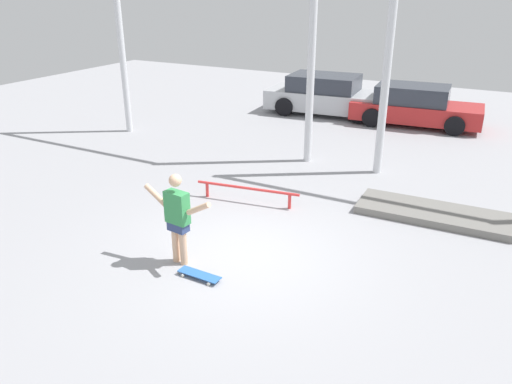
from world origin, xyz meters
TOP-DOWN VIEW (x-y plane):
  - ground_plane at (0.00, 0.00)m, footprint 36.00×36.00m
  - skateboarder at (-0.84, -0.74)m, footprint 1.44×0.26m
  - skateboard at (-0.26, -1.00)m, footprint 0.77×0.26m
  - manual_pad at (2.72, 3.22)m, footprint 3.10×1.21m
  - grind_rail at (-1.05, 2.05)m, footprint 2.35×0.41m
  - canopy_support_left at (-4.10, 5.29)m, footprint 6.48×0.20m
  - parked_car_silver at (-2.39, 10.52)m, footprint 4.54×2.27m
  - parked_car_red at (0.78, 10.45)m, footprint 4.35×2.12m

SIDE VIEW (x-z plane):
  - ground_plane at x=0.00m, z-range 0.00..0.00m
  - skateboard at x=-0.26m, z-range 0.03..0.10m
  - manual_pad at x=2.72m, z-range 0.00..0.16m
  - grind_rail at x=-1.05m, z-range 0.11..0.48m
  - parked_car_red at x=0.78m, z-range -0.03..1.31m
  - parked_car_silver at x=-2.39m, z-range -0.03..1.39m
  - skateboarder at x=-0.84m, z-range 0.09..1.73m
  - canopy_support_left at x=-4.10m, z-range 0.73..6.64m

